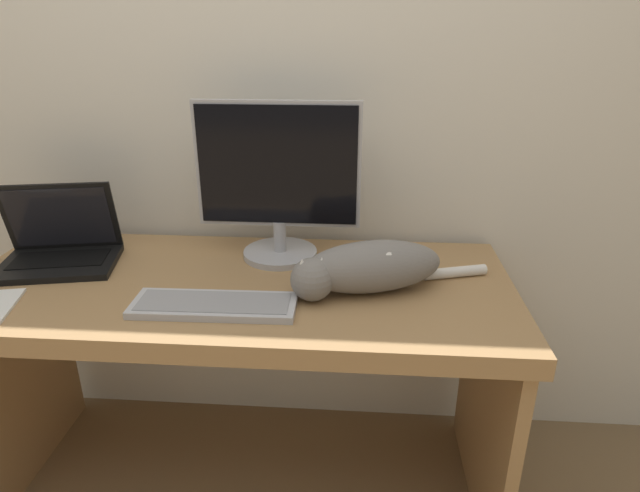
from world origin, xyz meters
name	(u,v)px	position (x,y,z in m)	size (l,w,h in m)	color
wall_back	(254,81)	(0.00, 0.75, 1.30)	(6.40, 0.06, 2.60)	silver
desk	(240,326)	(0.00, 0.35, 0.62)	(1.62, 0.69, 0.77)	#A37A4C
monitor	(278,182)	(0.10, 0.54, 1.02)	(0.51, 0.24, 0.50)	#B2B2B7
laptop	(59,249)	(-0.58, 0.43, 0.82)	(0.39, 0.31, 0.25)	black
external_keyboard	(214,305)	(-0.02, 0.18, 0.78)	(0.44, 0.15, 0.02)	#BCBCC1
cat	(366,267)	(0.38, 0.31, 0.85)	(0.57, 0.28, 0.15)	gray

